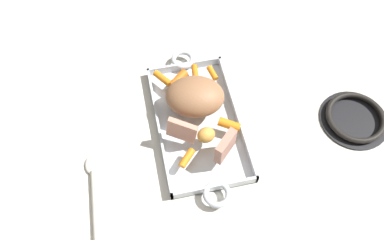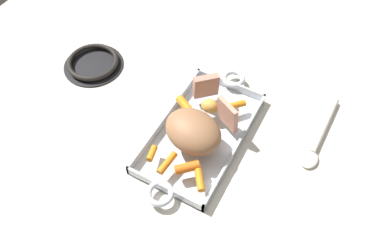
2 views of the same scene
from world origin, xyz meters
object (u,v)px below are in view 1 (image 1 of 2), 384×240
Objects in this scene: pork_roast at (196,96)px; potato_corner at (206,135)px; baby_carrot_northwest at (195,74)px; serving_spoon at (96,194)px; baby_carrot_southwest at (212,73)px; baby_carrot_southeast at (229,125)px; roasting_dish at (198,123)px; roast_slice_thin at (225,146)px; baby_carrot_center_left at (163,79)px; roast_slice_outer at (182,131)px; baby_carrot_northeast at (178,79)px; stove_burner_rear at (355,118)px; baby_carrot_short at (187,158)px.

potato_corner is (0.10, 0.00, -0.02)m from pork_roast.
baby_carrot_northwest is 0.25× the size of serving_spoon.
baby_carrot_southwest is 0.75× the size of baby_carrot_southeast.
serving_spoon is at bearing -47.55° from baby_carrot_northwest.
roasting_dish is at bearing -3.02° from pork_roast.
roast_slice_thin reaches higher than baby_carrot_southeast.
roast_slice_thin is 0.27m from baby_carrot_center_left.
roasting_dish is 0.15m from baby_carrot_southwest.
roast_slice_outer is 1.31× the size of baby_carrot_southeast.
baby_carrot_southeast is (0.17, 0.05, 0.00)m from baby_carrot_northwest.
baby_carrot_center_left is 1.37× the size of potato_corner.
serving_spoon is (0.26, -0.25, -0.03)m from baby_carrot_northeast.
baby_carrot_northeast is (0.01, -0.05, 0.00)m from baby_carrot_northwest.
pork_roast reaches higher than baby_carrot_southwest.
roast_slice_thin reaches higher than baby_carrot_southwest.
roasting_dish is at bearing -100.10° from stove_burner_rear.
baby_carrot_northeast is (-0.23, -0.07, -0.02)m from roast_slice_thin.
roast_slice_outer is at bearing -65.87° from serving_spoon.
roast_slice_thin is 0.28× the size of serving_spoon.
potato_corner is at bearing -71.68° from baby_carrot_southeast.
baby_carrot_southwest reaches higher than roasting_dish.
baby_carrot_center_left is 1.05× the size of baby_carrot_northeast.
baby_carrot_northwest is at bearing -164.14° from baby_carrot_southeast.
roast_slice_thin is 1.52× the size of potato_corner.
stove_burner_rear is (0.20, 0.44, -0.03)m from baby_carrot_northeast.
potato_corner is (0.06, 0.01, 0.04)m from roasting_dish.
baby_carrot_southwest is 0.44m from serving_spoon.
roasting_dish is 0.31m from serving_spoon.
baby_carrot_northeast reaches higher than roasting_dish.
baby_carrot_northeast is at bearing -114.31° from stove_burner_rear.
roast_slice_outer is 0.41× the size of stove_burner_rear.
pork_roast is at bearing 176.98° from roasting_dish.
roast_slice_outer is at bearing -47.45° from roasting_dish.
roast_slice_outer is 0.21m from baby_carrot_southwest.
stove_burner_rear is (-0.04, 0.46, -0.03)m from baby_carrot_short.
roast_slice_outer is 1.06× the size of roast_slice_thin.
baby_carrot_northwest is 1.47× the size of baby_carrot_southwest.
baby_carrot_northeast is 0.24× the size of serving_spoon.
pork_roast is 0.11m from baby_carrot_southeast.
roasting_dish is 0.09m from roast_slice_outer.
baby_carrot_center_left is at bearing -153.65° from roasting_dish.
baby_carrot_southeast is at bearing -95.42° from stove_burner_rear.
roasting_dish is at bearing 154.49° from baby_carrot_short.
potato_corner is (-0.05, -0.04, -0.01)m from roast_slice_thin.
potato_corner is (0.02, -0.06, 0.01)m from baby_carrot_southeast.
pork_roast is 0.16m from roast_slice_thin.
roasting_dish is at bearing -8.94° from baby_carrot_northwest.
potato_corner is at bearing -91.51° from stove_burner_rear.
serving_spoon is at bearing -67.67° from roast_slice_outer.
potato_corner reaches higher than roasting_dish.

